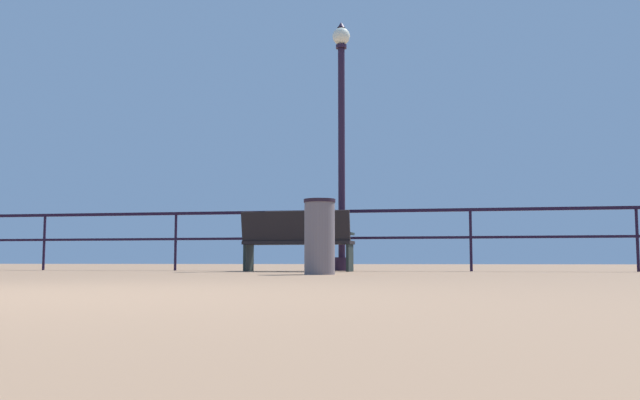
{
  "coord_description": "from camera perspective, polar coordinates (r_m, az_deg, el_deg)",
  "views": [
    {
      "loc": [
        2.0,
        -2.75,
        0.16
      ],
      "look_at": [
        0.13,
        7.57,
        1.11
      ],
      "focal_mm": 37.95,
      "sensor_mm": 36.0,
      "label": 1
    }
  ],
  "objects": [
    {
      "name": "pier_railing",
      "position": [
        11.02,
        -0.22,
        -2.15
      ],
      "size": [
        24.46,
        0.05,
        0.99
      ],
      "color": "black",
      "rests_on": "ground_plane"
    },
    {
      "name": "bench_near_left",
      "position": [
        10.33,
        -1.97,
        -3.2
      ],
      "size": [
        1.72,
        0.67,
        0.92
      ],
      "color": "black",
      "rests_on": "ground_plane"
    },
    {
      "name": "lamppost_center",
      "position": [
        11.4,
        1.83,
        5.72
      ],
      "size": [
        0.3,
        0.3,
        4.22
      ],
      "color": "black",
      "rests_on": "ground_plane"
    },
    {
      "name": "trash_bin",
      "position": [
        8.1,
        -0.03,
        -3.1
      ],
      "size": [
        0.38,
        0.38,
        0.9
      ],
      "color": "#675D62",
      "rests_on": "ground_plane"
    }
  ]
}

